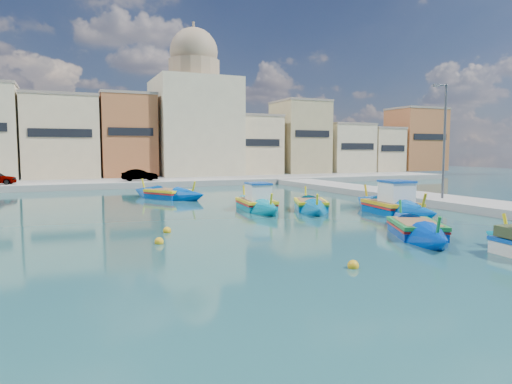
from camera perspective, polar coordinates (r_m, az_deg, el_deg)
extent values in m
plane|color=#174246|center=(18.22, -4.20, -6.41)|extent=(160.00, 160.00, 0.00)
cube|color=gray|center=(49.35, -16.34, 1.07)|extent=(80.00, 8.00, 0.60)
cube|color=#CEB98E|center=(56.63, -23.21, 6.22)|extent=(7.88, 7.44, 8.99)
cube|color=gray|center=(56.94, -23.38, 10.89)|extent=(8.04, 7.59, 0.30)
cube|color=black|center=(52.88, -23.23, 6.81)|extent=(6.30, 0.10, 0.90)
cube|color=#B16437|center=(56.46, -15.77, 6.67)|extent=(6.17, 6.13, 9.43)
cube|color=gray|center=(56.81, -15.89, 11.58)|extent=(6.29, 6.26, 0.30)
cube|color=black|center=(53.39, -15.35, 7.28)|extent=(4.93, 0.10, 0.90)
cube|color=tan|center=(58.64, -8.50, 5.09)|extent=(7.31, 7.69, 6.05)
cube|color=gray|center=(58.73, -8.54, 8.20)|extent=(7.46, 7.85, 0.30)
cube|color=black|center=(54.88, -7.47, 5.42)|extent=(5.85, 0.10, 0.90)
cube|color=#CEB98E|center=(60.97, -1.16, 5.79)|extent=(7.54, 7.30, 7.41)
cube|color=gray|center=(61.13, -1.16, 9.41)|extent=(7.69, 7.45, 0.30)
cube|color=black|center=(57.56, 0.23, 6.20)|extent=(6.03, 0.10, 0.90)
cube|color=tan|center=(64.22, 5.50, 6.73)|extent=(6.36, 6.97, 9.63)
cube|color=gray|center=(64.54, 5.54, 11.14)|extent=(6.48, 7.11, 0.30)
cube|color=black|center=(61.15, 7.10, 7.24)|extent=(5.09, 0.10, 0.90)
cube|color=beige|center=(67.83, 10.93, 5.31)|extent=(6.63, 6.70, 6.65)
cube|color=gray|center=(67.93, 10.98, 8.25)|extent=(6.76, 6.83, 0.30)
cube|color=black|center=(65.04, 12.62, 5.59)|extent=(5.30, 0.10, 0.90)
cube|color=#CEB98E|center=(71.74, 14.81, 5.05)|extent=(5.08, 7.51, 6.20)
cube|color=gray|center=(71.82, 14.87, 7.64)|extent=(5.18, 7.66, 0.30)
cube|color=black|center=(68.78, 16.77, 5.26)|extent=(4.06, 0.10, 0.90)
cube|color=#B16437|center=(75.63, 19.34, 6.11)|extent=(7.79, 6.00, 9.33)
cube|color=gray|center=(75.88, 19.45, 9.75)|extent=(7.95, 6.12, 0.30)
cube|color=black|center=(73.41, 20.97, 6.46)|extent=(6.23, 0.10, 0.90)
cube|color=beige|center=(59.11, -7.68, 7.99)|extent=(10.00, 10.00, 12.00)
cylinder|color=#9E8466|center=(59.90, -7.77, 14.88)|extent=(6.40, 6.40, 2.40)
sphere|color=#9E8466|center=(60.31, -7.79, 16.93)|extent=(6.00, 6.00, 6.00)
cylinder|color=#9E8466|center=(60.97, -7.83, 19.61)|extent=(0.30, 0.30, 1.60)
cylinder|color=#595B60|center=(32.64, 22.46, 5.39)|extent=(0.16, 0.16, 8.00)
cylinder|color=#595B60|center=(32.63, 22.20, 12.27)|extent=(1.00, 0.10, 0.10)
cube|color=#595B60|center=(32.28, 21.56, 12.29)|extent=(0.35, 0.15, 0.18)
imported|color=#4C1919|center=(48.01, -14.34, 2.07)|extent=(3.56, 1.29, 1.17)
cube|color=#00809B|center=(28.47, 0.03, -1.84)|extent=(2.13, 3.37, 0.89)
cone|color=#00809B|center=(30.99, -1.38, -1.18)|extent=(2.10, 3.11, 2.29)
cone|color=#00809B|center=(25.96, 1.70, -2.42)|extent=(2.10, 3.11, 2.29)
cube|color=yellow|center=(28.43, 0.03, -1.09)|extent=(2.22, 3.55, 0.16)
cube|color=red|center=(28.44, 0.03, -1.41)|extent=(2.23, 3.44, 0.09)
cube|color=olive|center=(28.42, 0.03, -0.94)|extent=(1.84, 3.05, 0.05)
cylinder|color=yellow|center=(31.18, -1.50, -0.07)|extent=(0.17, 0.43, 0.97)
cylinder|color=yellow|center=(25.65, 1.88, -1.21)|extent=(0.17, 0.43, 0.97)
cube|color=white|center=(27.93, 0.30, -0.04)|extent=(1.43, 1.76, 0.98)
cube|color=#0F47A5|center=(27.88, 0.30, 1.08)|extent=(1.51, 1.88, 0.11)
cube|color=#0047A2|center=(27.72, 16.56, -2.18)|extent=(2.50, 3.55, 1.03)
cone|color=#0047A2|center=(30.05, 13.84, -1.46)|extent=(2.47, 3.32, 2.58)
cone|color=#0047A2|center=(25.46, 19.79, -2.80)|extent=(2.47, 3.32, 2.58)
cube|color=gold|center=(27.67, 16.59, -1.29)|extent=(2.61, 3.74, 0.19)
cube|color=red|center=(27.69, 16.58, -1.68)|extent=(2.61, 3.62, 0.10)
cube|color=olive|center=(27.66, 16.59, -1.12)|extent=(2.15, 3.21, 0.06)
cylinder|color=gold|center=(30.21, 13.62, -0.15)|extent=(0.21, 0.50, 1.12)
cylinder|color=gold|center=(25.16, 20.18, -1.36)|extent=(0.21, 0.50, 1.12)
cube|color=white|center=(27.20, 17.15, -0.04)|extent=(1.66, 1.86, 1.14)
cube|color=#0F47A5|center=(27.16, 17.19, 1.28)|extent=(1.76, 1.99, 0.12)
cube|color=#0065A5|center=(28.49, 6.85, -1.88)|extent=(2.72, 3.34, 0.88)
cone|color=#0065A5|center=(30.84, 6.27, -1.25)|extent=(2.64, 3.14, 2.20)
cone|color=#0065A5|center=(26.14, 7.55, -2.42)|extent=(2.64, 3.14, 2.20)
cube|color=yellow|center=(28.45, 6.86, -1.14)|extent=(2.84, 3.51, 0.16)
cube|color=#197F33|center=(28.47, 6.86, -1.46)|extent=(2.82, 3.42, 0.09)
cube|color=olive|center=(28.44, 6.86, -1.00)|extent=(2.37, 2.99, 0.05)
cylinder|color=yellow|center=(31.02, 6.22, -0.16)|extent=(0.27, 0.43, 0.95)
cylinder|color=yellow|center=(25.84, 7.64, -1.24)|extent=(0.27, 0.43, 0.95)
cube|color=#0041A0|center=(35.61, -11.00, -0.49)|extent=(3.26, 3.62, 1.00)
cone|color=#0041A0|center=(37.47, -13.60, -0.18)|extent=(3.17, 3.46, 2.47)
cone|color=#0041A0|center=(33.82, -8.12, -0.65)|extent=(3.17, 3.46, 2.47)
cube|color=yellow|center=(35.57, -11.01, 0.19)|extent=(3.41, 3.80, 0.18)
cube|color=red|center=(35.59, -11.01, -0.10)|extent=(3.38, 3.72, 0.10)
cube|color=olive|center=(35.56, -11.02, 0.32)|extent=(2.86, 3.23, 0.06)
cylinder|color=yellow|center=(37.61, -13.87, 0.82)|extent=(0.36, 0.48, 1.09)
cylinder|color=yellow|center=(33.59, -7.84, 0.42)|extent=(0.36, 0.48, 1.09)
cube|color=#0033A4|center=(20.84, 19.40, -4.73)|extent=(2.93, 3.48, 0.88)
cone|color=#0033A4|center=(23.20, 17.73, -3.58)|extent=(2.82, 3.27, 2.24)
cone|color=#0033A4|center=(18.49, 21.50, -5.90)|extent=(2.82, 3.27, 2.24)
cube|color=#1A8433|center=(20.78, 19.43, -3.72)|extent=(3.06, 3.66, 0.16)
cube|color=red|center=(20.80, 19.41, -4.16)|extent=(3.03, 3.57, 0.09)
cube|color=olive|center=(20.77, 19.43, -3.53)|extent=(2.57, 3.12, 0.05)
cylinder|color=#1A8433|center=(23.36, 17.62, -2.10)|extent=(0.30, 0.43, 0.96)
cylinder|color=#1A8433|center=(18.16, 21.80, -4.26)|extent=(0.30, 0.43, 0.96)
cone|color=#008198|center=(19.48, 29.24, -5.63)|extent=(2.03, 2.77, 2.26)
cylinder|color=yellow|center=(19.53, 28.82, -3.81)|extent=(0.16, 0.44, 0.99)
sphere|color=gold|center=(18.46, -12.01, -6.10)|extent=(0.36, 0.36, 0.36)
sphere|color=gold|center=(20.88, -11.05, -4.78)|extent=(0.36, 0.36, 0.36)
sphere|color=gold|center=(34.50, -1.79, -0.77)|extent=(0.36, 0.36, 0.36)
sphere|color=gold|center=(27.68, 18.25, -2.51)|extent=(0.36, 0.36, 0.36)
sphere|color=gold|center=(14.73, 12.05, -8.99)|extent=(0.36, 0.36, 0.36)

